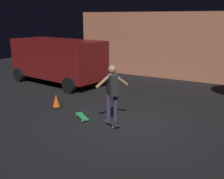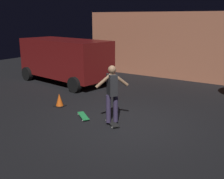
{
  "view_description": "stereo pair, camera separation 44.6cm",
  "coord_description": "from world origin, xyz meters",
  "px_view_note": "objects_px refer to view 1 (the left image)",
  "views": [
    {
      "loc": [
        3.53,
        -6.89,
        3.05
      ],
      "look_at": [
        -0.31,
        -0.22,
        1.05
      ],
      "focal_mm": 44.95,
      "sensor_mm": 36.0,
      "label": 1
    },
    {
      "loc": [
        3.91,
        -6.66,
        3.05
      ],
      "look_at": [
        -0.31,
        -0.22,
        1.05
      ],
      "focal_mm": 44.95,
      "sensor_mm": 36.0,
      "label": 2
    }
  ],
  "objects_px": {
    "parked_van": "(58,59)",
    "skateboard_spare": "(82,116)",
    "traffic_cone": "(56,101)",
    "skater": "(112,90)",
    "skateboard_ridden": "(112,122)"
  },
  "relations": [
    {
      "from": "skateboard_ridden",
      "to": "skateboard_spare",
      "type": "bearing_deg",
      "value": -178.18
    },
    {
      "from": "skater",
      "to": "traffic_cone",
      "type": "bearing_deg",
      "value": 170.72
    },
    {
      "from": "skateboard_ridden",
      "to": "traffic_cone",
      "type": "height_order",
      "value": "traffic_cone"
    },
    {
      "from": "skateboard_ridden",
      "to": "skater",
      "type": "bearing_deg",
      "value": 90.0
    },
    {
      "from": "skateboard_spare",
      "to": "skater",
      "type": "bearing_deg",
      "value": 1.82
    },
    {
      "from": "parked_van",
      "to": "skater",
      "type": "distance_m",
      "value": 5.9
    },
    {
      "from": "skateboard_spare",
      "to": "traffic_cone",
      "type": "relative_size",
      "value": 1.61
    },
    {
      "from": "skateboard_ridden",
      "to": "parked_van",
      "type": "bearing_deg",
      "value": 145.43
    },
    {
      "from": "parked_van",
      "to": "skateboard_spare",
      "type": "bearing_deg",
      "value": -41.64
    },
    {
      "from": "parked_van",
      "to": "skateboard_spare",
      "type": "xyz_separation_m",
      "value": [
        3.8,
        -3.38,
        -1.11
      ]
    },
    {
      "from": "skateboard_ridden",
      "to": "skater",
      "type": "xyz_separation_m",
      "value": [
        0.0,
        0.0,
        0.98
      ]
    },
    {
      "from": "skateboard_spare",
      "to": "skater",
      "type": "height_order",
      "value": "skater"
    },
    {
      "from": "skater",
      "to": "traffic_cone",
      "type": "height_order",
      "value": "skater"
    },
    {
      "from": "traffic_cone",
      "to": "skateboard_ridden",
      "type": "bearing_deg",
      "value": -9.28
    },
    {
      "from": "parked_van",
      "to": "skater",
      "type": "bearing_deg",
      "value": -34.57
    }
  ]
}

